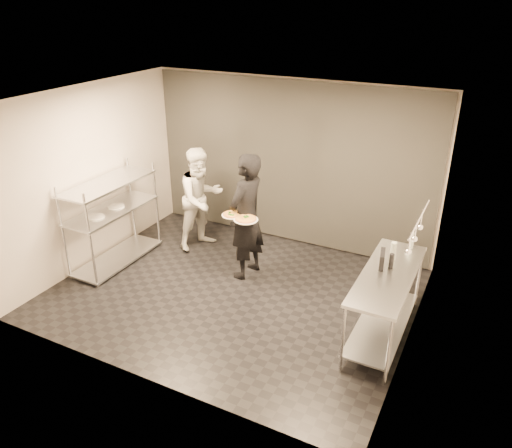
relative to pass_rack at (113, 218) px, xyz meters
The scene contains 13 objects.
room_shell 2.53m from the pass_rack, 28.77° to the left, with size 5.00×4.00×2.80m.
pass_rack is the anchor object (origin of this frame).
prep_counter 4.33m from the pass_rack, ahead, with size 0.60×1.80×0.92m.
utensil_rail 4.64m from the pass_rack, ahead, with size 0.07×1.20×0.31m.
waiter 2.17m from the pass_rack, 15.79° to the left, with size 0.71×0.47×1.95m, color black.
chef 1.46m from the pass_rack, 49.25° to the left, with size 0.85×0.66×1.74m, color silver.
pizza_plate_near 2.00m from the pass_rack, 12.54° to the left, with size 0.31×0.31×0.05m.
pizza_plate_far 2.24m from the pass_rack, ahead, with size 0.35×0.35×0.05m.
salad_plate 2.24m from the pass_rack, 23.67° to the left, with size 0.27×0.27×0.07m.
pos_monitor 4.22m from the pass_rack, ahead, with size 0.06×0.28×0.20m, color black.
bottle_green 4.32m from the pass_rack, ahead, with size 0.07×0.07×0.26m, color gray.
bottle_clear 4.51m from the pass_rack, 10.26° to the left, with size 0.06×0.06×0.21m, color gray.
bottle_dark 4.33m from the pass_rack, ahead, with size 0.06×0.06×0.20m, color black.
Camera 1 is at (3.10, -5.36, 4.01)m, focal length 35.00 mm.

